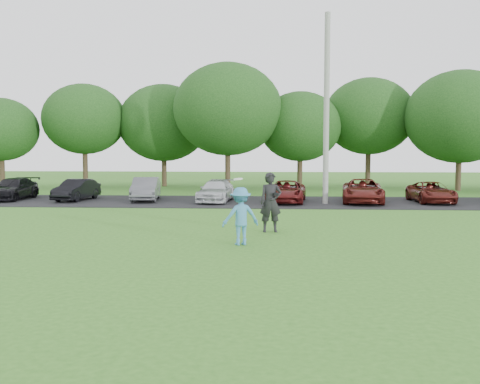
{
  "coord_description": "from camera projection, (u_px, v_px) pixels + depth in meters",
  "views": [
    {
      "loc": [
        1.18,
        -14.97,
        2.8
      ],
      "look_at": [
        0.0,
        3.5,
        1.3
      ],
      "focal_mm": 40.0,
      "sensor_mm": 36.0,
      "label": 1
    }
  ],
  "objects": [
    {
      "name": "frisbee_player",
      "position": [
        241.0,
        216.0,
        15.56
      ],
      "size": [
        1.24,
        0.96,
        1.96
      ],
      "color": "teal",
      "rests_on": "ground"
    },
    {
      "name": "tree_row",
      "position": [
        279.0,
        118.0,
        37.34
      ],
      "size": [
        42.39,
        9.85,
        8.64
      ],
      "color": "#38281C",
      "rests_on": "ground"
    },
    {
      "name": "parked_cars",
      "position": [
        272.0,
        191.0,
        27.97
      ],
      "size": [
        28.17,
        4.77,
        1.23
      ],
      "color": "black",
      "rests_on": "parking_lot"
    },
    {
      "name": "camera_bystander",
      "position": [
        271.0,
        202.0,
        17.93
      ],
      "size": [
        0.79,
        0.57,
        2.01
      ],
      "color": "black",
      "rests_on": "ground"
    },
    {
      "name": "ground",
      "position": [
        232.0,
        247.0,
        15.19
      ],
      "size": [
        100.0,
        100.0,
        0.0
      ],
      "primitive_type": "plane",
      "color": "#316B1E",
      "rests_on": "ground"
    },
    {
      "name": "utility_pole",
      "position": [
        326.0,
        110.0,
        26.57
      ],
      "size": [
        0.28,
        0.28,
        9.49
      ],
      "primitive_type": "cylinder",
      "color": "gray",
      "rests_on": "ground"
    },
    {
      "name": "parking_lot",
      "position": [
        251.0,
        202.0,
        28.12
      ],
      "size": [
        32.0,
        6.5,
        0.03
      ],
      "primitive_type": "cube",
      "color": "black",
      "rests_on": "ground"
    }
  ]
}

